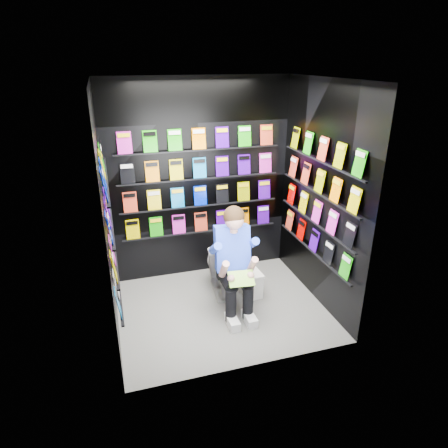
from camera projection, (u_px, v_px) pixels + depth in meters
name	position (u px, v px, depth m)	size (l,w,h in m)	color
floor	(221.00, 309.00, 4.79)	(2.40, 2.40, 0.00)	slate
ceiling	(221.00, 79.00, 3.78)	(2.40, 2.40, 0.00)	white
wall_back	(199.00, 182.00, 5.17)	(2.40, 0.04, 2.60)	black
wall_front	(254.00, 246.00, 3.40)	(2.40, 0.04, 2.60)	black
wall_left	(106.00, 219.00, 3.97)	(0.04, 2.00, 2.60)	black
wall_right	(321.00, 197.00, 4.60)	(0.04, 2.00, 2.60)	black
comics_back	(200.00, 182.00, 5.14)	(2.10, 0.06, 1.37)	red
comics_left	(109.00, 219.00, 3.97)	(0.06, 1.70, 1.37)	red
comics_right	(318.00, 197.00, 4.59)	(0.06, 1.70, 1.37)	red
toilet	(222.00, 265.00, 5.04)	(0.42, 0.75, 0.73)	white
longbox	(249.00, 282.00, 5.07)	(0.21, 0.39, 0.29)	white
longbox_lid	(249.00, 271.00, 5.01)	(0.23, 0.41, 0.03)	white
reader	(232.00, 248.00, 4.54)	(0.53, 0.78, 1.43)	blue
held_comic	(241.00, 279.00, 4.31)	(0.28, 0.01, 0.19)	green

